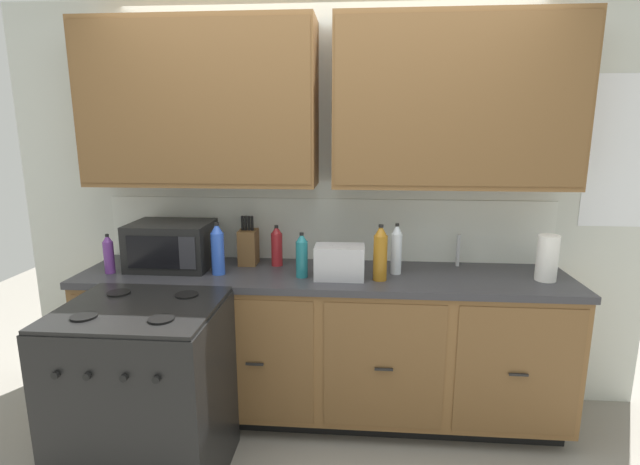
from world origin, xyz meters
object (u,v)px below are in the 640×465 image
knife_block (248,246)px  bottle_amber (380,253)px  bottle_teal (302,255)px  bottle_violet (109,254)px  bottle_red (277,246)px  microwave (172,245)px  toaster (339,262)px  bottle_clear (396,249)px  stove_range (146,394)px  paper_towel_roll (547,258)px  bottle_blue (218,249)px

knife_block → bottle_amber: bearing=-17.8°
bottle_amber → bottle_teal: bottle_amber is taller
bottle_violet → bottle_amber: size_ratio=0.74×
bottle_red → knife_block: bearing=175.3°
bottle_violet → bottle_amber: bearing=-0.1°
microwave → toaster: 1.04m
toaster → bottle_clear: bearing=19.3°
stove_range → bottle_clear: (1.27, 0.65, 0.61)m
bottle_amber → bottle_red: 0.67m
paper_towel_roll → bottle_violet: (-2.52, -0.07, -0.01)m
bottle_violet → bottle_red: size_ratio=0.92×
toaster → bottle_red: bearing=150.1°
paper_towel_roll → bottle_red: (-1.56, 0.17, -0.01)m
microwave → bottle_red: size_ratio=1.88×
bottle_teal → toaster: bearing=-0.8°
bottle_blue → bottle_violet: bearing=-177.2°
stove_range → microwave: bearing=97.7°
paper_towel_roll → bottle_blue: bearing=-178.9°
toaster → paper_towel_roll: 1.16m
stove_range → knife_block: knife_block is taller
bottle_clear → bottle_teal: bearing=-168.4°
bottle_clear → bottle_amber: (-0.10, -0.13, 0.01)m
bottle_blue → bottle_red: bottle_blue is taller
microwave → bottle_violet: bearing=-155.4°
bottle_amber → bottle_clear: bearing=52.8°
stove_range → paper_towel_roll: size_ratio=3.65×
bottle_teal → knife_block: bearing=146.7°
bottle_clear → knife_block: bearing=171.9°
microwave → bottle_blue: bottle_blue is taller
bottle_clear → bottle_violet: size_ratio=1.28×
knife_block → bottle_amber: bottle_amber is taller
knife_block → bottle_clear: bearing=-8.1°
bottle_clear → bottle_violet: bottle_clear is taller
knife_block → bottle_clear: knife_block is taller
bottle_clear → bottle_blue: bearing=-174.8°
microwave → paper_towel_roll: 2.19m
bottle_violet → bottle_red: bearing=14.1°
toaster → bottle_red: (-0.40, 0.23, 0.03)m
bottle_clear → toaster: bearing=-160.7°
microwave → knife_block: (0.45, 0.11, -0.02)m
microwave → bottle_teal: size_ratio=1.83×
bottle_clear → bottle_violet: (-1.69, -0.13, -0.03)m
knife_block → bottle_teal: knife_block is taller
bottle_red → paper_towel_roll: bearing=-6.4°
stove_range → bottle_amber: bearing=23.8°
bottle_amber → bottle_blue: 0.94m
bottle_violet → bottle_teal: size_ratio=0.90×
knife_block → bottle_red: knife_block is taller
knife_block → microwave: bearing=-166.6°
stove_range → bottle_teal: bottle_teal is taller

